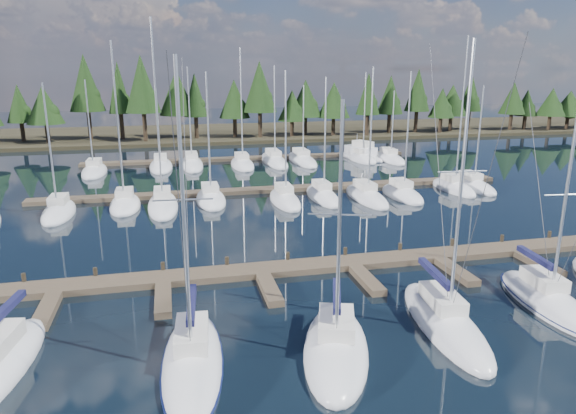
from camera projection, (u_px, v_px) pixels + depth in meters
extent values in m
plane|color=black|center=(304.00, 216.00, 45.12)|extent=(260.00, 260.00, 0.00)
cube|color=#2F2A1A|center=(226.00, 133.00, 101.46)|extent=(220.00, 30.00, 0.60)
cube|color=brown|center=(350.00, 263.00, 33.78)|extent=(44.00, 2.00, 0.40)
cube|color=brown|center=(46.00, 311.00, 27.02)|extent=(0.90, 4.00, 0.40)
cube|color=brown|center=(163.00, 300.00, 28.33)|extent=(0.90, 4.00, 0.40)
cube|color=brown|center=(270.00, 290.00, 29.65)|extent=(0.90, 4.00, 0.40)
cube|color=brown|center=(367.00, 280.00, 30.96)|extent=(0.90, 4.00, 0.40)
cube|color=brown|center=(457.00, 272.00, 32.27)|extent=(0.90, 4.00, 0.40)
cube|color=brown|center=(539.00, 264.00, 33.58)|extent=(0.90, 4.00, 0.40)
cylinder|color=#2F261A|center=(24.00, 281.00, 30.28)|extent=(0.26, 0.26, 0.90)
cylinder|color=#2F261A|center=(96.00, 275.00, 31.16)|extent=(0.26, 0.26, 0.90)
cylinder|color=#2F261A|center=(163.00, 269.00, 32.03)|extent=(0.26, 0.26, 0.90)
cylinder|color=#2F261A|center=(227.00, 264.00, 32.91)|extent=(0.26, 0.26, 0.90)
cylinder|color=#2F261A|center=(288.00, 259.00, 33.78)|extent=(0.26, 0.26, 0.90)
cylinder|color=#2F261A|center=(345.00, 254.00, 34.65)|extent=(0.26, 0.26, 0.90)
cylinder|color=#2F261A|center=(400.00, 249.00, 35.53)|extent=(0.26, 0.26, 0.90)
cylinder|color=#2F261A|center=(452.00, 245.00, 36.40)|extent=(0.26, 0.26, 0.90)
cylinder|color=#2F261A|center=(502.00, 241.00, 37.28)|extent=(0.26, 0.26, 0.90)
cylinder|color=#2F261A|center=(549.00, 237.00, 38.15)|extent=(0.26, 0.26, 0.90)
cube|color=brown|center=(280.00, 189.00, 54.47)|extent=(50.00, 1.80, 0.40)
cube|color=brown|center=(250.00, 158.00, 73.28)|extent=(46.00, 1.80, 0.40)
cylinder|color=silver|center=(5.00, 314.00, 22.62)|extent=(0.74, 3.94, 0.12)
cube|color=#16173D|center=(4.00, 310.00, 22.58)|extent=(0.94, 3.80, 0.30)
ellipsoid|color=white|center=(193.00, 364.00, 22.27)|extent=(3.30, 9.28, 1.90)
cube|color=silver|center=(192.00, 334.00, 22.39)|extent=(1.65, 3.02, 0.70)
cylinder|color=silver|center=(184.00, 215.00, 20.04)|extent=(0.17, 0.17, 12.06)
cylinder|color=silver|center=(192.00, 307.00, 23.24)|extent=(0.44, 4.00, 0.12)
cube|color=#16173D|center=(192.00, 304.00, 23.20)|extent=(0.66, 3.84, 0.30)
cylinder|color=silver|center=(183.00, 200.00, 19.89)|extent=(2.31, 0.26, 0.07)
cylinder|color=#3F3F44|center=(181.00, 234.00, 18.21)|extent=(0.35, 3.93, 12.36)
cylinder|color=#3F3F44|center=(187.00, 203.00, 22.39)|extent=(0.42, 4.84, 12.37)
ellipsoid|color=#0C1540|center=(193.00, 362.00, 22.25)|extent=(3.43, 9.65, 0.18)
ellipsoid|color=white|center=(336.00, 351.00, 23.28)|extent=(5.34, 8.77, 1.90)
cube|color=silver|center=(336.00, 323.00, 23.36)|extent=(2.35, 3.02, 0.70)
cylinder|color=silver|center=(339.00, 227.00, 21.31)|extent=(0.20, 0.20, 10.40)
cylinder|color=silver|center=(337.00, 298.00, 24.12)|extent=(1.24, 3.50, 0.12)
cube|color=#16173D|center=(337.00, 295.00, 24.09)|extent=(1.41, 3.41, 0.30)
cylinder|color=silver|center=(340.00, 215.00, 21.17)|extent=(2.53, 0.88, 0.07)
cylinder|color=#3F3F44|center=(340.00, 244.00, 19.63)|extent=(1.14, 3.42, 10.71)
cylinder|color=#3F3F44|center=(339.00, 216.00, 23.45)|extent=(1.39, 4.21, 10.71)
ellipsoid|color=white|center=(444.00, 324.00, 25.72)|extent=(3.60, 9.60, 1.90)
cube|color=silver|center=(442.00, 298.00, 25.86)|extent=(1.74, 3.14, 0.70)
cylinder|color=silver|center=(461.00, 185.00, 23.38)|extent=(0.18, 0.18, 12.80)
cylinder|color=silver|center=(435.00, 276.00, 26.74)|extent=(0.59, 4.11, 0.12)
cube|color=#16173D|center=(435.00, 273.00, 26.70)|extent=(0.79, 3.95, 0.30)
cylinder|color=silver|center=(462.00, 172.00, 23.22)|extent=(2.30, 0.33, 0.07)
cylinder|color=#3F3F44|center=(482.00, 199.00, 21.49)|extent=(0.49, 4.04, 13.11)
cylinder|color=#3F3F44|center=(439.00, 177.00, 25.80)|extent=(0.60, 4.97, 13.11)
ellipsoid|color=white|center=(546.00, 302.00, 28.13)|extent=(3.48, 8.31, 1.90)
cube|color=silver|center=(544.00, 279.00, 28.21)|extent=(1.71, 2.73, 0.70)
cylinder|color=silver|center=(565.00, 204.00, 26.26)|extent=(0.18, 0.18, 9.71)
cylinder|color=silver|center=(536.00, 260.00, 28.94)|extent=(0.52, 3.54, 0.12)
cube|color=#16173D|center=(536.00, 258.00, 28.90)|extent=(0.73, 3.41, 0.30)
cylinder|color=silver|center=(566.00, 195.00, 26.13)|extent=(2.32, 0.33, 0.07)
cylinder|color=#3F3F44|center=(540.00, 197.00, 28.35)|extent=(0.52, 4.28, 10.02)
ellipsoid|color=#0C1540|center=(546.00, 301.00, 28.11)|extent=(3.62, 8.64, 0.18)
ellipsoid|color=white|center=(59.00, 213.00, 45.44)|extent=(2.60, 7.74, 1.90)
cube|color=silver|center=(58.00, 199.00, 45.49)|extent=(1.43, 2.48, 0.70)
cylinder|color=silver|center=(50.00, 146.00, 43.49)|extent=(0.16, 0.16, 10.47)
ellipsoid|color=white|center=(125.00, 206.00, 47.97)|extent=(2.77, 7.18, 1.90)
cube|color=silver|center=(124.00, 192.00, 48.00)|extent=(1.52, 2.30, 0.70)
cylinder|color=silver|center=(118.00, 122.00, 45.60)|extent=(0.16, 0.16, 13.92)
ellipsoid|color=white|center=(163.00, 206.00, 47.85)|extent=(2.76, 9.75, 1.90)
cube|color=silver|center=(162.00, 193.00, 47.99)|extent=(1.52, 3.12, 0.70)
cylinder|color=silver|center=(157.00, 112.00, 45.11)|extent=(0.16, 0.16, 15.82)
ellipsoid|color=white|center=(211.00, 200.00, 50.00)|extent=(2.82, 7.76, 1.90)
cube|color=silver|center=(210.00, 187.00, 50.05)|extent=(1.55, 2.48, 0.70)
cylinder|color=silver|center=(208.00, 134.00, 47.94)|extent=(0.16, 0.16, 11.30)
ellipsoid|color=white|center=(285.00, 201.00, 49.79)|extent=(2.52, 8.07, 1.90)
cube|color=silver|center=(284.00, 188.00, 49.85)|extent=(1.38, 2.58, 0.70)
cylinder|color=silver|center=(286.00, 134.00, 47.70)|extent=(0.16, 0.16, 11.42)
ellipsoid|color=white|center=(323.00, 197.00, 51.17)|extent=(2.46, 8.35, 1.90)
cube|color=silver|center=(322.00, 185.00, 51.25)|extent=(1.35, 2.67, 0.70)
cylinder|color=silver|center=(325.00, 135.00, 49.15)|extent=(0.16, 0.16, 10.82)
ellipsoid|color=white|center=(366.00, 198.00, 51.03)|extent=(2.69, 9.31, 1.90)
cube|color=silver|center=(365.00, 185.00, 51.16)|extent=(1.48, 2.98, 0.70)
cylinder|color=silver|center=(371.00, 130.00, 48.84)|extent=(0.16, 0.16, 11.74)
ellipsoid|color=white|center=(402.00, 195.00, 51.93)|extent=(2.81, 7.65, 1.90)
cube|color=silver|center=(401.00, 183.00, 51.97)|extent=(1.55, 2.45, 0.70)
cylinder|color=silver|center=(408.00, 131.00, 49.87)|extent=(0.16, 0.16, 11.32)
ellipsoid|color=white|center=(453.00, 189.00, 54.72)|extent=(2.43, 7.82, 1.90)
cube|color=silver|center=(452.00, 177.00, 54.78)|extent=(1.34, 2.50, 0.70)
cylinder|color=silver|center=(462.00, 111.00, 52.22)|extent=(0.16, 0.16, 14.71)
ellipsoid|color=white|center=(472.00, 187.00, 55.73)|extent=(2.60, 8.17, 1.90)
cube|color=silver|center=(471.00, 175.00, 55.80)|extent=(1.43, 2.62, 0.70)
cylinder|color=silver|center=(479.00, 134.00, 53.83)|extent=(0.16, 0.16, 9.93)
ellipsoid|color=white|center=(95.00, 172.00, 63.61)|extent=(2.89, 8.85, 1.90)
cube|color=silver|center=(94.00, 162.00, 63.71)|extent=(1.59, 2.83, 0.70)
cylinder|color=silver|center=(89.00, 124.00, 61.63)|extent=(0.16, 0.16, 10.33)
ellipsoid|color=white|center=(161.00, 167.00, 67.04)|extent=(2.92, 9.64, 1.90)
cube|color=silver|center=(160.00, 157.00, 67.18)|extent=(1.61, 3.08, 0.70)
cylinder|color=silver|center=(158.00, 125.00, 65.15)|extent=(0.16, 0.16, 9.29)
ellipsoid|color=white|center=(192.00, 165.00, 68.51)|extent=(2.89, 11.15, 1.90)
cube|color=silver|center=(191.00, 155.00, 68.72)|extent=(1.59, 3.57, 0.70)
cylinder|color=silver|center=(190.00, 114.00, 66.23)|extent=(0.16, 0.16, 11.81)
ellipsoid|color=white|center=(242.00, 165.00, 68.26)|extent=(2.88, 8.80, 1.90)
cube|color=silver|center=(242.00, 156.00, 68.36)|extent=(1.58, 2.82, 0.70)
cylinder|color=silver|center=(241.00, 105.00, 65.78)|extent=(0.16, 0.16, 14.16)
ellipsoid|color=white|center=(274.00, 161.00, 70.96)|extent=(2.90, 12.01, 1.90)
cube|color=silver|center=(273.00, 152.00, 71.22)|extent=(1.59, 3.84, 0.70)
cylinder|color=silver|center=(275.00, 112.00, 68.62)|extent=(0.16, 0.16, 11.97)
ellipsoid|color=white|center=(302.00, 161.00, 71.62)|extent=(2.99, 11.37, 1.90)
cube|color=silver|center=(301.00, 151.00, 71.84)|extent=(1.64, 3.64, 0.70)
cylinder|color=silver|center=(303.00, 121.00, 69.63)|extent=(0.16, 0.16, 9.47)
ellipsoid|color=white|center=(362.00, 159.00, 72.69)|extent=(2.99, 8.00, 1.90)
cube|color=silver|center=(361.00, 150.00, 72.75)|extent=(1.64, 2.56, 0.70)
cylinder|color=silver|center=(365.00, 114.00, 70.64)|extent=(0.16, 0.16, 11.12)
ellipsoid|color=white|center=(389.00, 160.00, 72.50)|extent=(2.75, 8.94, 1.90)
cube|color=silver|center=(389.00, 151.00, 72.61)|extent=(1.51, 2.86, 0.70)
cylinder|color=silver|center=(393.00, 123.00, 70.72)|extent=(0.16, 0.16, 8.71)
ellipsoid|color=white|center=(360.00, 158.00, 74.02)|extent=(5.87, 8.98, 1.71)
cube|color=white|center=(361.00, 150.00, 73.72)|extent=(3.76, 5.16, 1.14)
cube|color=silver|center=(363.00, 144.00, 73.14)|extent=(2.58, 3.36, 0.85)
cylinder|color=silver|center=(357.00, 139.00, 74.00)|extent=(0.10, 0.10, 1.52)
cylinder|color=black|center=(23.00, 132.00, 87.04)|extent=(0.70, 0.70, 3.23)
cone|color=black|center=(19.00, 103.00, 85.80)|extent=(4.29, 4.29, 6.27)
ellipsoid|color=black|center=(23.00, 112.00, 86.29)|extent=(2.57, 2.57, 2.57)
cylinder|color=black|center=(48.00, 133.00, 85.03)|extent=(0.70, 0.70, 3.18)
cone|color=black|center=(44.00, 105.00, 83.81)|extent=(5.96, 5.96, 6.19)
ellipsoid|color=black|center=(48.00, 113.00, 84.29)|extent=(3.58, 3.58, 3.58)
cylinder|color=black|center=(90.00, 125.00, 89.14)|extent=(0.70, 0.70, 4.90)
cone|color=black|center=(85.00, 83.00, 87.26)|extent=(5.88, 5.88, 9.53)
ellipsoid|color=black|center=(90.00, 96.00, 87.93)|extent=(3.53, 3.53, 3.53)
cylinder|color=black|center=(122.00, 126.00, 89.59)|extent=(0.70, 0.70, 4.50)
cone|color=black|center=(119.00, 87.00, 87.87)|extent=(3.87, 3.87, 8.75)
ellipsoid|color=black|center=(123.00, 99.00, 88.50)|extent=(2.32, 2.32, 2.32)
cylinder|color=black|center=(145.00, 127.00, 86.94)|extent=(0.70, 0.70, 4.83)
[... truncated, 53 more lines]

